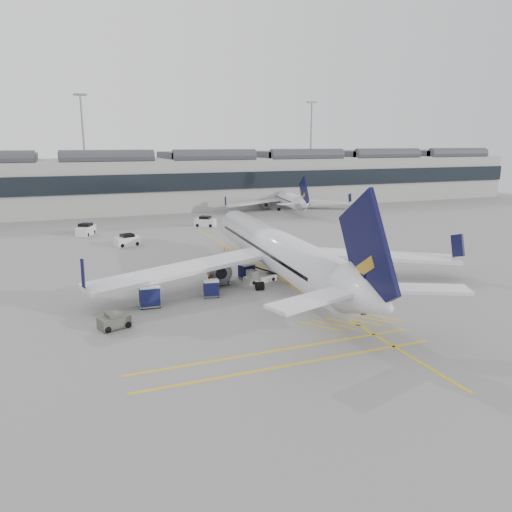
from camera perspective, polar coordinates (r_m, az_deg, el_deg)
name	(u,v)px	position (r m, az deg, el deg)	size (l,w,h in m)	color
ground	(212,311)	(44.46, -5.04, -6.26)	(220.00, 220.00, 0.00)	gray
terminal	(115,182)	(113.16, -15.84, 8.14)	(200.00, 20.45, 12.40)	#9E9E99
light_masts	(99,142)	(126.71, -17.56, 12.28)	(113.00, 0.60, 25.45)	slate
apron_markings	(271,273)	(56.75, 1.71, -1.96)	(0.25, 60.00, 0.01)	gold
airliner_main	(279,251)	(52.11, 2.63, 0.53)	(39.74, 43.55, 11.57)	silver
airliner_far	(286,199)	(110.57, 3.43, 6.58)	(28.30, 31.14, 8.32)	silver
belt_loader	(259,277)	(53.19, 0.37, -2.42)	(4.38, 2.16, 1.73)	beige
baggage_cart_a	(246,271)	(54.26, -1.10, -1.70)	(1.85, 1.67, 1.64)	gray
baggage_cart_b	(221,275)	(52.26, -4.03, -2.14)	(2.08, 1.83, 1.91)	gray
baggage_cart_c	(149,296)	(45.98, -12.08, -4.44)	(1.98, 1.66, 2.00)	gray
baggage_cart_d	(211,288)	(48.18, -5.16, -3.65)	(1.76, 1.55, 1.63)	gray
ramp_agent_a	(220,275)	(52.07, -4.10, -2.23)	(0.72, 0.48, 1.98)	orange
ramp_agent_b	(209,283)	(49.90, -5.39, -3.13)	(0.80, 0.63, 1.66)	#DD580B
pushback_tug	(114,321)	(41.71, -15.91, -7.18)	(2.68, 2.10, 1.32)	#4A4C40
safety_cone_nose	(225,249)	(68.55, -3.62, 0.82)	(0.35, 0.35, 0.49)	#F24C0A
safety_cone_engine	(296,272)	(56.42, 4.59, -1.81)	(0.39, 0.39, 0.54)	#F24C0A
service_van_left	(127,240)	(73.89, -14.48, 1.73)	(3.69, 2.51, 1.73)	silver
service_van_mid	(86,230)	(84.37, -18.87, 2.85)	(3.34, 4.14, 1.90)	silver
service_van_right	(205,222)	(88.50, -5.81, 3.90)	(3.99, 3.50, 1.85)	silver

